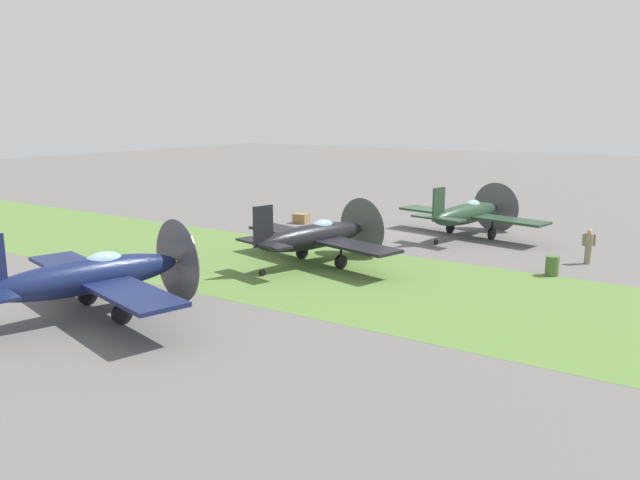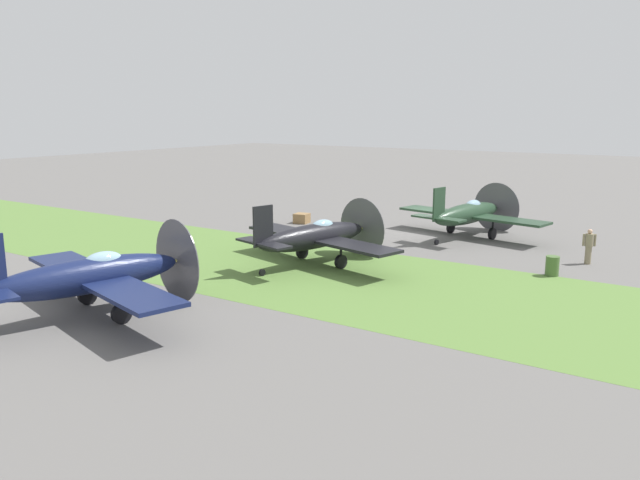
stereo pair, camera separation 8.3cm
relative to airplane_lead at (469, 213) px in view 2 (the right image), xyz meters
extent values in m
plane|color=#605E5B|center=(-2.89, 0.01, -1.40)|extent=(160.00, 160.00, 0.00)
cube|color=#567A38|center=(-2.89, -12.08, -1.40)|extent=(120.00, 11.00, 0.01)
ellipsoid|color=#233D28|center=(-0.03, -0.15, 0.01)|extent=(2.40, 6.72, 1.20)
cube|color=#233D28|center=(0.04, 0.23, -0.14)|extent=(9.47, 3.33, 0.14)
cube|color=#233D28|center=(-0.58, -3.11, 0.88)|extent=(0.29, 1.07, 1.85)
cube|color=#233D28|center=(-0.58, -3.11, 0.10)|extent=(3.22, 1.43, 0.10)
cone|color=#B7B24C|center=(0.62, 3.34, 0.01)|extent=(0.74, 0.78, 0.62)
cylinder|color=#4C4C51|center=(0.59, 3.15, 0.01)|extent=(3.06, 0.61, 3.11)
ellipsoid|color=#8CB2C6|center=(0.08, 0.42, 0.43)|extent=(0.92, 1.46, 0.68)
cylinder|color=black|center=(-1.32, 0.59, -1.07)|extent=(0.33, 0.69, 0.66)
cylinder|color=black|center=(-1.32, 0.59, -0.61)|extent=(0.12, 0.12, 0.93)
cylinder|color=black|center=(1.45, 0.07, -1.07)|extent=(0.33, 0.69, 0.66)
cylinder|color=black|center=(1.45, 0.07, -0.61)|extent=(0.12, 0.12, 0.93)
cylinder|color=black|center=(-0.60, -3.21, -1.25)|extent=(0.17, 0.33, 0.31)
ellipsoid|color=black|center=(-3.66, -10.87, 0.00)|extent=(2.76, 6.70, 1.20)
cube|color=black|center=(-3.57, -10.50, -0.14)|extent=(9.44, 3.84, 0.14)
cube|color=black|center=(-4.39, -13.80, 0.88)|extent=(0.35, 1.06, 1.84)
cube|color=black|center=(-4.39, -13.80, 0.10)|extent=(3.23, 1.60, 0.10)
cone|color=#B7B24C|center=(-2.81, -7.43, 0.00)|extent=(0.77, 0.81, 0.62)
cylinder|color=#4C4C51|center=(-2.86, -7.62, 0.00)|extent=(3.03, 0.79, 3.11)
ellipsoid|color=#8CB2C6|center=(-3.52, -10.31, 0.43)|extent=(0.99, 1.48, 0.68)
cylinder|color=black|center=(-4.91, -10.06, -1.07)|extent=(0.37, 0.69, 0.66)
cylinder|color=black|center=(-4.91, -10.06, -0.61)|extent=(0.12, 0.12, 0.93)
cylinder|color=black|center=(-2.18, -10.74, -1.07)|extent=(0.37, 0.69, 0.66)
cylinder|color=black|center=(-2.18, -10.74, -0.61)|extent=(0.12, 0.12, 0.93)
cylinder|color=black|center=(-4.41, -13.89, -1.25)|extent=(0.19, 0.33, 0.31)
ellipsoid|color=#141E47|center=(-5.97, -21.87, 0.11)|extent=(3.02, 7.18, 1.29)
cube|color=#141E47|center=(-5.86, -21.47, -0.05)|extent=(10.12, 4.21, 0.15)
cone|color=#B7B24C|center=(-5.02, -18.19, 0.11)|extent=(0.83, 0.87, 0.67)
cylinder|color=#4C4C51|center=(-5.07, -18.40, 0.11)|extent=(3.24, 0.87, 3.33)
ellipsoid|color=#8CB2C6|center=(-5.81, -21.27, 0.56)|extent=(1.07, 1.59, 0.73)
cylinder|color=black|center=(-7.30, -20.99, -1.05)|extent=(0.40, 0.74, 0.71)
cylinder|color=black|center=(-7.30, -20.99, -0.55)|extent=(0.12, 0.12, 1.00)
cylinder|color=black|center=(-4.38, -21.75, -1.05)|extent=(0.40, 0.74, 0.71)
cylinder|color=black|center=(-4.38, -21.75, -0.55)|extent=(0.12, 0.12, 1.00)
cylinder|color=#847A5B|center=(7.34, -3.25, -0.96)|extent=(0.30, 0.30, 0.88)
cylinder|color=#847A5B|center=(7.34, -3.25, -0.21)|extent=(0.38, 0.38, 0.62)
sphere|color=tan|center=(7.34, -3.25, 0.21)|extent=(0.23, 0.23, 0.23)
cylinder|color=#847A5B|center=(7.10, -3.36, -0.21)|extent=(0.11, 0.11, 0.59)
cylinder|color=#847A5B|center=(7.58, -3.15, -0.21)|extent=(0.11, 0.11, 0.59)
cylinder|color=#476633|center=(6.47, -6.53, -0.95)|extent=(0.60, 0.60, 0.90)
cube|color=olive|center=(-10.93, -1.65, -1.08)|extent=(1.04, 1.04, 0.64)
camera|label=1|loc=(13.14, -35.52, 5.92)|focal=35.53mm
camera|label=2|loc=(13.20, -35.47, 5.92)|focal=35.53mm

